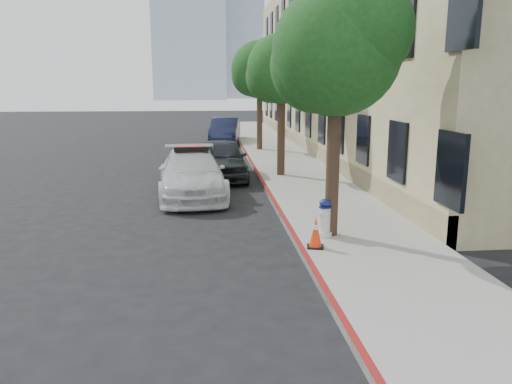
{
  "coord_description": "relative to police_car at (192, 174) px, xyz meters",
  "views": [
    {
      "loc": [
        0.12,
        -12.85,
        3.52
      ],
      "look_at": [
        1.25,
        -1.11,
        1.0
      ],
      "focal_mm": 35.0,
      "sensor_mm": 36.0,
      "label": 1
    }
  ],
  "objects": [
    {
      "name": "tree_near",
      "position": [
        3.35,
        -5.14,
        3.53
      ],
      "size": [
        2.92,
        2.82,
        5.62
      ],
      "color": "black",
      "rests_on": "sidewalk"
    },
    {
      "name": "police_car",
      "position": [
        0.0,
        0.0,
        0.0
      ],
      "size": [
        2.4,
        5.21,
        1.63
      ],
      "rotation": [
        0.0,
        0.0,
        0.07
      ],
      "color": "silver",
      "rests_on": "ground"
    },
    {
      "name": "tree_mid",
      "position": [
        3.35,
        2.86,
        3.42
      ],
      "size": [
        2.77,
        2.64,
        5.43
      ],
      "color": "black",
      "rests_on": "sidewalk"
    },
    {
      "name": "parked_car_mid",
      "position": [
        1.07,
        3.13,
        0.02
      ],
      "size": [
        1.91,
        4.5,
        1.52
      ],
      "primitive_type": "imported",
      "rotation": [
        0.0,
        0.0,
        0.03
      ],
      "color": "black",
      "rests_on": "ground"
    },
    {
      "name": "ground",
      "position": [
        0.42,
        -3.13,
        -0.74
      ],
      "size": [
        120.0,
        120.0,
        0.0
      ],
      "primitive_type": "plane",
      "color": "black",
      "rests_on": "ground"
    },
    {
      "name": "parked_car_far",
      "position": [
        1.62,
        15.41,
        0.04
      ],
      "size": [
        2.2,
        4.89,
        1.56
      ],
      "primitive_type": "imported",
      "rotation": [
        0.0,
        0.0,
        -0.12
      ],
      "color": "#151936",
      "rests_on": "ground"
    },
    {
      "name": "building",
      "position": [
        9.62,
        11.87,
        4.26
      ],
      "size": [
        8.0,
        36.0,
        10.0
      ],
      "primitive_type": "cube",
      "color": "tan",
      "rests_on": "ground"
    },
    {
      "name": "tree_far",
      "position": [
        3.35,
        10.86,
        3.64
      ],
      "size": [
        3.1,
        3.0,
        5.81
      ],
      "color": "black",
      "rests_on": "sidewalk"
    },
    {
      "name": "traffic_cone",
      "position": [
        2.77,
        -6.01,
        -0.26
      ],
      "size": [
        0.41,
        0.41,
        0.66
      ],
      "rotation": [
        0.0,
        0.0,
        -0.2
      ],
      "color": "black",
      "rests_on": "sidewalk"
    },
    {
      "name": "sidewalk",
      "position": [
        4.02,
        6.87,
        -0.67
      ],
      "size": [
        3.2,
        50.0,
        0.15
      ],
      "primitive_type": "cube",
      "color": "gray",
      "rests_on": "ground"
    },
    {
      "name": "fire_hydrant",
      "position": [
        3.15,
        -5.23,
        -0.17
      ],
      "size": [
        0.37,
        0.34,
        0.87
      ],
      "rotation": [
        0.0,
        0.0,
        0.39
      ],
      "color": "silver",
      "rests_on": "sidewalk"
    },
    {
      "name": "tower_right",
      "position": [
        9.42,
        131.87,
        21.26
      ],
      "size": [
        14.0,
        14.0,
        44.0
      ],
      "primitive_type": "cube",
      "color": "#9EA8B7",
      "rests_on": "ground"
    },
    {
      "name": "curb_strip",
      "position": [
        2.48,
        6.87,
        -0.67
      ],
      "size": [
        0.12,
        50.0,
        0.15
      ],
      "primitive_type": "cube",
      "color": "maroon",
      "rests_on": "ground"
    }
  ]
}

